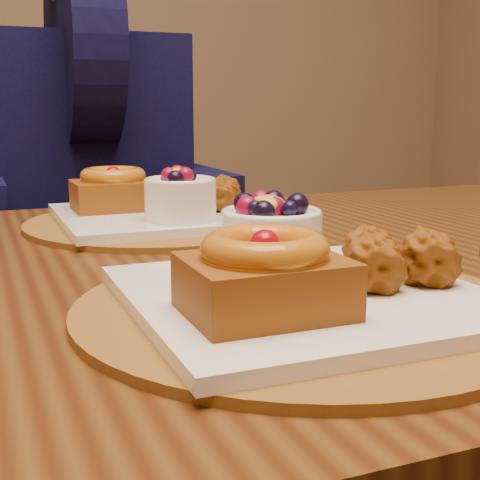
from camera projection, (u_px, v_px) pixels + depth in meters
name	position (u px, v px, depth m)	size (l,w,h in m)	color
dining_table	(214.00, 323.00, 0.77)	(1.60, 0.90, 0.76)	#3D1C0B
place_setting_near	(298.00, 281.00, 0.55)	(0.38, 0.38, 0.09)	#603412
place_setting_far	(160.00, 208.00, 0.94)	(0.38, 0.38, 0.09)	#603412
chair_far	(129.00, 271.00, 1.56)	(0.55, 0.55, 0.98)	black
diner	(85.00, 128.00, 1.38)	(0.50, 0.49, 0.82)	black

